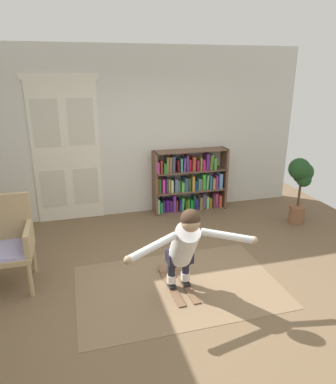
{
  "coord_description": "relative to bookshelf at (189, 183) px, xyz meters",
  "views": [
    {
      "loc": [
        -1.11,
        -3.46,
        2.5
      ],
      "look_at": [
        -0.01,
        0.55,
        1.05
      ],
      "focal_mm": 32.95,
      "sensor_mm": 36.0,
      "label": 1
    }
  ],
  "objects": [
    {
      "name": "wicker_chair",
      "position": [
        -2.87,
        -1.72,
        0.06
      ],
      "size": [
        0.6,
        0.6,
        1.1
      ],
      "color": "tan",
      "rests_on": "ground"
    },
    {
      "name": "potted_plant",
      "position": [
        1.62,
        -1.04,
        0.24
      ],
      "size": [
        0.43,
        0.4,
        1.14
      ],
      "color": "brown",
      "rests_on": "ground"
    },
    {
      "name": "rug",
      "position": [
        -0.91,
        -2.33,
        -0.52
      ],
      "size": [
        2.43,
        1.57,
        0.01
      ],
      "primitive_type": "cube",
      "color": "#7D6448",
      "rests_on": "ground"
    },
    {
      "name": "skis_pair",
      "position": [
        -0.91,
        -2.3,
        -0.5
      ],
      "size": [
        0.3,
        0.85,
        0.07
      ],
      "color": "brown",
      "rests_on": "rug"
    },
    {
      "name": "bookshelf",
      "position": [
        0.0,
        0.0,
        0.0
      ],
      "size": [
        1.38,
        0.3,
        1.14
      ],
      "color": "brown",
      "rests_on": "ground"
    },
    {
      "name": "ground_plane",
      "position": [
        -0.89,
        -2.39,
        -0.53
      ],
      "size": [
        7.2,
        7.2,
        0.0
      ],
      "primitive_type": "plane",
      "color": "brown"
    },
    {
      "name": "back_wall",
      "position": [
        -0.89,
        0.21,
        0.92
      ],
      "size": [
        6.0,
        0.1,
        2.9
      ],
      "primitive_type": "cube",
      "color": "beige",
      "rests_on": "ground"
    },
    {
      "name": "person_skier",
      "position": [
        -0.9,
        -2.53,
        0.14
      ],
      "size": [
        1.48,
        0.65,
        1.07
      ],
      "color": "white",
      "rests_on": "skis_pair"
    },
    {
      "name": "double_door",
      "position": [
        -2.11,
        0.15,
        0.7
      ],
      "size": [
        1.22,
        0.05,
        2.45
      ],
      "color": "silver",
      "rests_on": "ground"
    }
  ]
}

